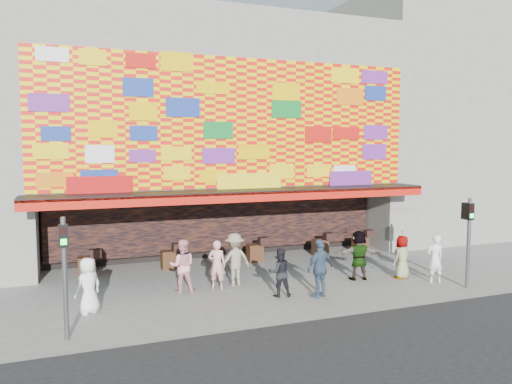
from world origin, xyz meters
TOP-DOWN VIEW (x-y plane):
  - ground at (0.00, 0.00)m, footprint 90.00×90.00m
  - shop_building at (0.00, 8.18)m, footprint 15.20×9.40m
  - neighbor_right at (13.00, 8.00)m, footprint 11.00×8.00m
  - signal_left at (-6.20, -1.50)m, footprint 0.22×0.20m
  - signal_right at (6.20, -1.50)m, footprint 0.22×0.20m
  - ped_a at (-5.61, 0.33)m, footprint 0.92×0.84m
  - ped_b at (-1.56, 1.38)m, footprint 0.70×0.63m
  - ped_c at (0.03, -0.13)m, footprint 0.85×0.72m
  - ped_d at (-0.90, 1.53)m, footprint 1.25×0.86m
  - ped_e at (1.17, -0.65)m, footprint 1.16×0.77m
  - ped_f at (3.42, 0.70)m, footprint 1.69×0.84m
  - ped_g at (4.93, 0.27)m, footprint 0.86×0.68m
  - ped_h at (5.66, -0.57)m, footprint 0.65×0.48m
  - ped_i at (-2.70, 1.44)m, footprint 0.96×0.83m
  - parasol at (4.93, 0.27)m, footprint 1.18×1.19m

SIDE VIEW (x-z plane):
  - ground at x=0.00m, z-range 0.00..0.00m
  - ped_c at x=0.03m, z-range 0.00..1.52m
  - ped_g at x=4.93m, z-range 0.00..1.54m
  - ped_a at x=-5.61m, z-range 0.00..1.58m
  - ped_b at x=-1.56m, z-range 0.00..1.61m
  - ped_h at x=5.66m, z-range 0.00..1.66m
  - ped_i at x=-2.70m, z-range 0.00..1.70m
  - ped_f at x=3.42m, z-range 0.00..1.75m
  - ped_d at x=-0.90m, z-range 0.00..1.78m
  - ped_e at x=1.17m, z-range 0.00..1.83m
  - signal_left at x=-6.20m, z-range 0.36..3.36m
  - signal_right at x=6.20m, z-range 0.36..3.36m
  - parasol at x=4.93m, z-range 1.22..3.04m
  - shop_building at x=0.00m, z-range 0.23..10.23m
  - neighbor_right at x=13.00m, z-range 0.00..12.00m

